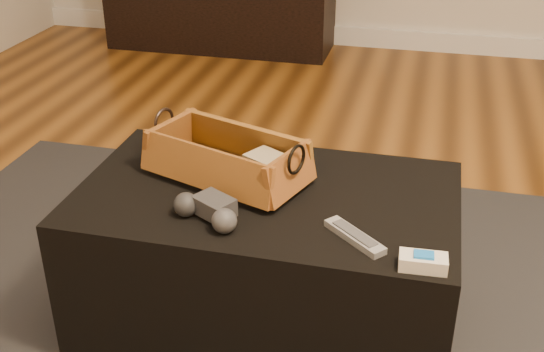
% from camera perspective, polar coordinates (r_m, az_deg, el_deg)
% --- Properties ---
extents(floor, '(5.00, 5.50, 0.01)m').
position_cam_1_polar(floor, '(2.05, 6.65, -12.29)').
color(floor, brown).
rests_on(floor, ground).
extents(baseboard, '(5.00, 0.04, 0.12)m').
position_cam_1_polar(baseboard, '(4.48, 11.60, 11.06)').
color(baseboard, white).
rests_on(baseboard, floor).
extents(media_cabinet, '(1.39, 0.45, 0.55)m').
position_cam_1_polar(media_cabinet, '(4.41, -4.32, 14.16)').
color(media_cabinet, black).
rests_on(media_cabinet, floor).
extents(area_rug, '(2.60, 2.00, 0.01)m').
position_cam_1_polar(area_rug, '(2.00, -0.78, -12.73)').
color(area_rug, black).
rests_on(area_rug, floor).
extents(ottoman, '(1.00, 0.60, 0.42)m').
position_cam_1_polar(ottoman, '(1.91, -0.44, -6.85)').
color(ottoman, black).
rests_on(ottoman, area_rug).
extents(tv_remote, '(0.24, 0.11, 0.02)m').
position_cam_1_polar(tv_remote, '(1.86, -4.62, 0.61)').
color(tv_remote, black).
rests_on(tv_remote, wicker_basket).
extents(cloth_bundle, '(0.15, 0.13, 0.07)m').
position_cam_1_polar(cloth_bundle, '(1.81, -0.21, 0.70)').
color(cloth_bundle, tan).
rests_on(cloth_bundle, wicker_basket).
extents(wicker_basket, '(0.49, 0.36, 0.16)m').
position_cam_1_polar(wicker_basket, '(1.85, -3.79, 1.31)').
color(wicker_basket, '#955E21').
rests_on(wicker_basket, ottoman).
extents(game_controller, '(0.20, 0.15, 0.06)m').
position_cam_1_polar(game_controller, '(1.66, -5.34, -2.85)').
color(game_controller, '#303033').
rests_on(game_controller, ottoman).
extents(silver_remote, '(0.16, 0.15, 0.02)m').
position_cam_1_polar(silver_remote, '(1.61, 6.93, -5.04)').
color(silver_remote, '#97989E').
rests_on(silver_remote, ottoman).
extents(cream_gadget, '(0.11, 0.06, 0.04)m').
position_cam_1_polar(cream_gadget, '(1.53, 12.52, -7.01)').
color(cream_gadget, silver).
rests_on(cream_gadget, ottoman).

